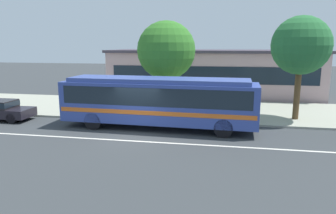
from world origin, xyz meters
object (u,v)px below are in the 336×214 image
(pedestrian_waiting_near_sign, at_px, (206,104))
(street_tree_near_stop, at_px, (166,50))
(bus_stop_sign, at_px, (216,95))
(street_tree_mid_block, at_px, (301,46))
(transit_bus, at_px, (158,99))

(pedestrian_waiting_near_sign, bearing_deg, street_tree_near_stop, 141.27)
(pedestrian_waiting_near_sign, bearing_deg, bus_stop_sign, -12.72)
(street_tree_near_stop, distance_m, street_tree_mid_block, 8.64)
(pedestrian_waiting_near_sign, distance_m, bus_stop_sign, 0.86)
(street_tree_mid_block, bearing_deg, pedestrian_waiting_near_sign, -165.89)
(transit_bus, height_order, street_tree_mid_block, street_tree_mid_block)
(transit_bus, distance_m, bus_stop_sign, 3.70)
(transit_bus, relative_size, bus_stop_sign, 4.44)
(bus_stop_sign, bearing_deg, transit_bus, -150.25)
(pedestrian_waiting_near_sign, relative_size, street_tree_mid_block, 0.28)
(bus_stop_sign, bearing_deg, street_tree_mid_block, 17.28)
(transit_bus, bearing_deg, street_tree_mid_block, 22.44)
(pedestrian_waiting_near_sign, distance_m, street_tree_mid_block, 6.80)
(transit_bus, relative_size, pedestrian_waiting_near_sign, 6.35)
(transit_bus, height_order, bus_stop_sign, transit_bus)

